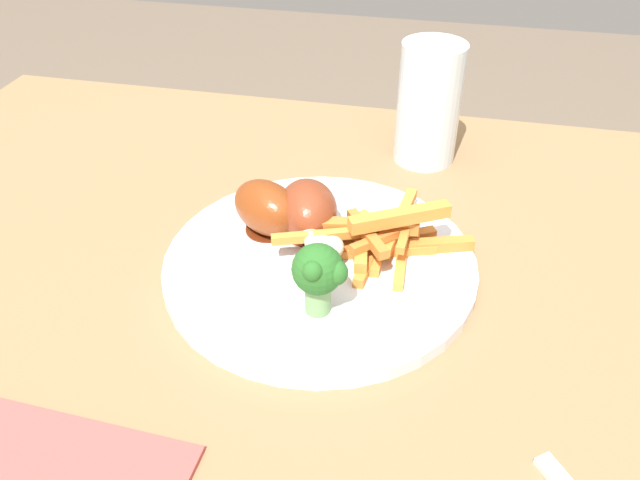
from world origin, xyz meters
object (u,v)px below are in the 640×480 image
(broccoli_floret_front, at_px, (319,272))
(water_glass, at_px, (429,104))
(dinner_plate, at_px, (320,264))
(chicken_drumstick_far, at_px, (306,213))
(carrot_fries_pile, at_px, (384,237))
(chicken_drumstick_near, at_px, (271,211))
(dining_table, at_px, (287,396))

(broccoli_floret_front, bearing_deg, water_glass, -101.68)
(dinner_plate, xyz_separation_m, chicken_drumstick_far, (0.02, -0.03, 0.03))
(carrot_fries_pile, distance_m, chicken_drumstick_near, 0.10)
(dining_table, xyz_separation_m, broccoli_floret_front, (-0.03, 0.01, 0.16))
(dining_table, xyz_separation_m, water_glass, (-0.09, -0.27, 0.18))
(dining_table, xyz_separation_m, chicken_drumstick_near, (0.03, -0.08, 0.15))
(broccoli_floret_front, distance_m, chicken_drumstick_near, 0.11)
(broccoli_floret_front, height_order, chicken_drumstick_far, broccoli_floret_front)
(broccoli_floret_front, bearing_deg, dinner_plate, -78.28)
(dinner_plate, height_order, water_glass, water_glass)
(dining_table, distance_m, chicken_drumstick_far, 0.17)
(chicken_drumstick_far, bearing_deg, water_glass, -116.01)
(broccoli_floret_front, relative_size, chicken_drumstick_near, 0.51)
(water_glass, bearing_deg, chicken_drumstick_near, 56.95)
(broccoli_floret_front, xyz_separation_m, chicken_drumstick_far, (0.03, -0.10, -0.01))
(dining_table, relative_size, chicken_drumstick_near, 8.09)
(chicken_drumstick_far, xyz_separation_m, water_glass, (-0.09, -0.19, 0.03))
(chicken_drumstick_near, xyz_separation_m, water_glass, (-0.12, -0.19, 0.03))
(dinner_plate, xyz_separation_m, water_glass, (-0.07, -0.22, 0.06))
(broccoli_floret_front, height_order, water_glass, water_glass)
(carrot_fries_pile, distance_m, chicken_drumstick_far, 0.07)
(chicken_drumstick_near, distance_m, water_glass, 0.23)
(chicken_drumstick_near, height_order, chicken_drumstick_far, chicken_drumstick_far)
(broccoli_floret_front, bearing_deg, dining_table, -16.87)
(chicken_drumstick_far, bearing_deg, broccoli_floret_front, 108.83)
(carrot_fries_pile, bearing_deg, chicken_drumstick_near, -2.70)
(water_glass, bearing_deg, broccoli_floret_front, 78.32)
(dinner_plate, distance_m, chicken_drumstick_far, 0.05)
(dinner_plate, relative_size, broccoli_floret_front, 4.41)
(chicken_drumstick_near, bearing_deg, broccoli_floret_front, 124.85)
(carrot_fries_pile, xyz_separation_m, chicken_drumstick_near, (0.10, -0.00, 0.01))
(dinner_plate, xyz_separation_m, carrot_fries_pile, (-0.05, -0.02, 0.02))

